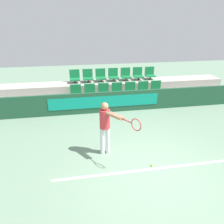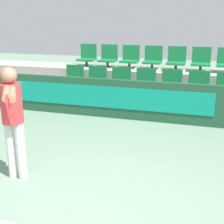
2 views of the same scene
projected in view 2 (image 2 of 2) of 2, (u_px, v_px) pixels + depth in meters
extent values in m
cube|color=#1E4C33|center=(139.00, 101.00, 7.05)|extent=(11.45, 0.12, 0.91)
cube|color=#0F937A|center=(108.00, 97.00, 7.16)|extent=(4.70, 0.02, 0.50)
cube|color=#ADA89E|center=(144.00, 104.00, 7.66)|extent=(11.05, 1.03, 0.45)
cube|color=#ADA89E|center=(151.00, 86.00, 8.53)|extent=(11.05, 1.03, 0.91)
cylinder|color=#333333|center=(73.00, 86.00, 8.13)|extent=(0.07, 0.07, 0.16)
cube|color=#197A42|center=(73.00, 82.00, 8.10)|extent=(0.48, 0.42, 0.05)
cube|color=#197A42|center=(75.00, 72.00, 8.21)|extent=(0.48, 0.04, 0.41)
cylinder|color=#333333|center=(96.00, 88.00, 7.96)|extent=(0.07, 0.07, 0.16)
cube|color=#197A42|center=(96.00, 84.00, 7.93)|extent=(0.48, 0.42, 0.05)
cube|color=#197A42|center=(98.00, 74.00, 8.04)|extent=(0.48, 0.04, 0.41)
cylinder|color=#333333|center=(119.00, 89.00, 7.79)|extent=(0.07, 0.07, 0.16)
cube|color=#197A42|center=(119.00, 85.00, 7.76)|extent=(0.48, 0.42, 0.05)
cube|color=#197A42|center=(122.00, 75.00, 7.87)|extent=(0.48, 0.04, 0.41)
cylinder|color=#333333|center=(144.00, 91.00, 7.62)|extent=(0.07, 0.07, 0.16)
cube|color=#197A42|center=(144.00, 87.00, 7.59)|extent=(0.48, 0.42, 0.05)
cube|color=#197A42|center=(146.00, 76.00, 7.69)|extent=(0.48, 0.04, 0.41)
cylinder|color=#333333|center=(170.00, 93.00, 7.44)|extent=(0.07, 0.07, 0.16)
cube|color=#197A42|center=(171.00, 88.00, 7.41)|extent=(0.48, 0.42, 0.05)
cube|color=#197A42|center=(172.00, 78.00, 7.52)|extent=(0.48, 0.04, 0.41)
cylinder|color=#333333|center=(198.00, 95.00, 7.27)|extent=(0.07, 0.07, 0.16)
cube|color=#197A42|center=(198.00, 90.00, 7.24)|extent=(0.48, 0.42, 0.05)
cube|color=#197A42|center=(199.00, 79.00, 7.35)|extent=(0.48, 0.04, 0.41)
cylinder|color=#333333|center=(87.00, 63.00, 8.94)|extent=(0.07, 0.07, 0.16)
cube|color=#197A42|center=(86.00, 60.00, 8.91)|extent=(0.48, 0.42, 0.05)
cube|color=#197A42|center=(89.00, 51.00, 9.02)|extent=(0.48, 0.04, 0.41)
cylinder|color=#333333|center=(108.00, 64.00, 8.76)|extent=(0.07, 0.07, 0.16)
cube|color=#197A42|center=(108.00, 61.00, 8.73)|extent=(0.48, 0.42, 0.05)
cube|color=#197A42|center=(109.00, 52.00, 8.84)|extent=(0.48, 0.04, 0.41)
cylinder|color=#333333|center=(129.00, 65.00, 8.59)|extent=(0.07, 0.07, 0.16)
cube|color=#197A42|center=(129.00, 61.00, 8.56)|extent=(0.48, 0.42, 0.05)
cube|color=#197A42|center=(131.00, 52.00, 8.67)|extent=(0.48, 0.04, 0.41)
cylinder|color=#333333|center=(152.00, 66.00, 8.42)|extent=(0.07, 0.07, 0.16)
cube|color=#197A42|center=(152.00, 62.00, 8.39)|extent=(0.48, 0.42, 0.05)
cube|color=#197A42|center=(154.00, 53.00, 8.50)|extent=(0.48, 0.04, 0.41)
cylinder|color=#333333|center=(176.00, 67.00, 8.25)|extent=(0.07, 0.07, 0.16)
cube|color=#197A42|center=(176.00, 63.00, 8.22)|extent=(0.48, 0.42, 0.05)
cube|color=#197A42|center=(177.00, 54.00, 8.33)|extent=(0.48, 0.04, 0.41)
cylinder|color=#333333|center=(200.00, 68.00, 8.08)|extent=(0.07, 0.07, 0.16)
cube|color=#197A42|center=(201.00, 64.00, 8.05)|extent=(0.48, 0.42, 0.05)
cube|color=#197A42|center=(202.00, 55.00, 8.15)|extent=(0.48, 0.04, 0.41)
cylinder|color=silver|center=(11.00, 150.00, 4.52)|extent=(0.13, 0.13, 0.86)
cylinder|color=silver|center=(21.00, 151.00, 4.48)|extent=(0.13, 0.13, 0.86)
cylinder|color=red|center=(11.00, 103.00, 4.29)|extent=(0.30, 0.30, 0.56)
sphere|color=#9E7051|center=(9.00, 75.00, 4.17)|extent=(0.22, 0.22, 0.22)
cylinder|color=#9E7051|center=(6.00, 93.00, 3.84)|extent=(0.38, 0.52, 0.09)
cylinder|color=#9E7051|center=(12.00, 94.00, 3.81)|extent=(0.38, 0.52, 0.09)
cylinder|color=#AD231E|center=(9.00, 102.00, 3.43)|extent=(0.19, 0.27, 0.03)
torus|color=#AD231E|center=(8.00, 110.00, 3.15)|extent=(0.20, 0.28, 0.32)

